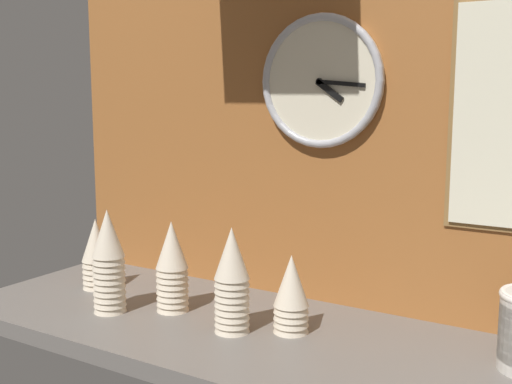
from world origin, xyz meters
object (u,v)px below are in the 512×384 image
object	(u,v)px
cup_stack_far_left	(96,254)
wall_clock	(319,81)
cup_stack_center_right	(291,294)
cup_stack_center_left	(172,266)
cup_stack_left	(109,261)
cup_stack_center	(232,280)

from	to	relation	value
cup_stack_far_left	wall_clock	xyz separation A→B (m)	(0.57, 0.21, 0.46)
cup_stack_center_right	cup_stack_center_left	xyz separation A→B (m)	(-0.32, -0.03, 0.02)
cup_stack_far_left	cup_stack_center_left	xyz separation A→B (m)	(0.30, -0.03, 0.02)
cup_stack_far_left	cup_stack_center_right	xyz separation A→B (m)	(0.61, -0.01, -0.01)
cup_stack_left	cup_stack_center_right	world-z (taller)	cup_stack_left
cup_stack_left	wall_clock	size ratio (longest dim) A/B	0.79
cup_stack_center	wall_clock	world-z (taller)	wall_clock
cup_stack_center_right	wall_clock	world-z (taller)	wall_clock
cup_stack_far_left	cup_stack_center_left	distance (m)	0.30
cup_stack_center_right	wall_clock	size ratio (longest dim) A/B	0.55
cup_stack_center	cup_stack_far_left	bearing A→B (deg)	171.50
cup_stack_far_left	cup_stack_left	bearing A→B (deg)	-36.03
cup_stack_far_left	cup_stack_center_right	distance (m)	0.61
cup_stack_center_right	wall_clock	distance (m)	0.52
cup_stack_left	cup_stack_center_right	size ratio (longest dim) A/B	1.43
cup_stack_left	cup_stack_far_left	xyz separation A→B (m)	(-0.17, 0.12, -0.03)
cup_stack_center_right	cup_stack_center	bearing A→B (deg)	-149.31
cup_stack_left	cup_stack_center	xyz separation A→B (m)	(0.33, 0.05, -0.01)
cup_stack_center	wall_clock	distance (m)	0.53
cup_stack_center	cup_stack_center_left	world-z (taller)	cup_stack_center
cup_stack_center	cup_stack_center_left	distance (m)	0.21
cup_stack_center_left	cup_stack_center_right	bearing A→B (deg)	5.05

